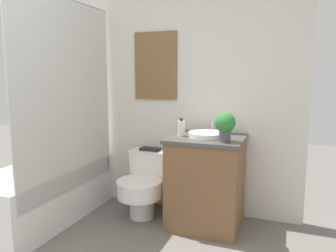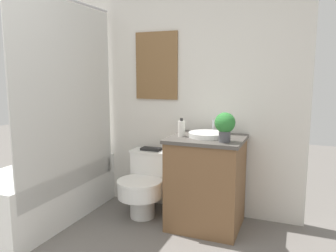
{
  "view_description": "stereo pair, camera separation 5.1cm",
  "coord_description": "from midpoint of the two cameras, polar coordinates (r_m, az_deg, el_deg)",
  "views": [
    {
      "loc": [
        1.4,
        -0.85,
        1.33
      ],
      "look_at": [
        0.42,
        1.72,
        0.91
      ],
      "focal_mm": 35.0,
      "sensor_mm": 36.0,
      "label": 1
    },
    {
      "loc": [
        1.44,
        -0.83,
        1.33
      ],
      "look_at": [
        0.42,
        1.72,
        0.91
      ],
      "focal_mm": 35.0,
      "sensor_mm": 36.0,
      "label": 2
    }
  ],
  "objects": [
    {
      "name": "shower_area",
      "position": [
        3.31,
        -20.93,
        -10.04
      ],
      "size": [
        0.65,
        1.39,
        1.98
      ],
      "color": "white",
      "rests_on": "ground_plane"
    },
    {
      "name": "book_on_tank",
      "position": [
        3.23,
        -3.55,
        -4.03
      ],
      "size": [
        0.19,
        0.11,
        0.02
      ],
      "color": "black",
      "rests_on": "toilet"
    },
    {
      "name": "sink",
      "position": [
        2.87,
        6.38,
        -1.46
      ],
      "size": [
        0.34,
        0.37,
        0.13
      ],
      "color": "white",
      "rests_on": "vanity"
    },
    {
      "name": "toilet",
      "position": [
        3.18,
        -4.61,
        -9.91
      ],
      "size": [
        0.42,
        0.57,
        0.61
      ],
      "color": "white",
      "rests_on": "ground_plane"
    },
    {
      "name": "vanity",
      "position": [
        2.95,
        6.13,
        -9.62
      ],
      "size": [
        0.64,
        0.57,
        0.8
      ],
      "color": "brown",
      "rests_on": "ground_plane"
    },
    {
      "name": "potted_plant",
      "position": [
        2.65,
        9.38,
        0.25
      ],
      "size": [
        0.17,
        0.17,
        0.24
      ],
      "color": "#4C4C51",
      "rests_on": "vanity"
    },
    {
      "name": "wall_back",
      "position": [
        3.35,
        -4.26,
        7.4
      ],
      "size": [
        3.09,
        0.07,
        2.5
      ],
      "color": "silver",
      "rests_on": "ground_plane"
    },
    {
      "name": "soap_bottle",
      "position": [
        2.86,
        1.82,
        -0.42
      ],
      "size": [
        0.06,
        0.06,
        0.16
      ],
      "color": "silver",
      "rests_on": "vanity"
    }
  ]
}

